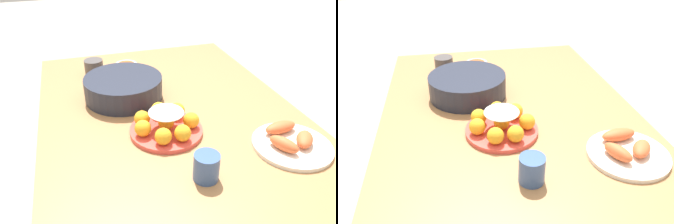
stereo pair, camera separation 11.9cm
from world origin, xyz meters
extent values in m
cylinder|color=#A87547|center=(0.64, -0.44, 0.36)|extent=(0.06, 0.06, 0.72)
cylinder|color=#A87547|center=(0.64, 0.44, 0.36)|extent=(0.06, 0.06, 0.72)
cube|color=#A87547|center=(0.00, 0.00, 0.74)|extent=(1.38, 0.98, 0.03)
cylinder|color=#E04C42|center=(-0.14, 0.06, 0.76)|extent=(0.26, 0.26, 0.02)
sphere|color=#F4A823|center=(-0.05, 0.06, 0.80)|extent=(0.06, 0.06, 0.06)
sphere|color=#F4A823|center=(-0.09, 0.13, 0.80)|extent=(0.06, 0.06, 0.06)
sphere|color=#F4A823|center=(-0.15, 0.14, 0.80)|extent=(0.06, 0.06, 0.06)
sphere|color=#F4A823|center=(-0.22, 0.09, 0.80)|extent=(0.06, 0.06, 0.06)
sphere|color=#F4A823|center=(-0.22, 0.02, 0.80)|extent=(0.06, 0.06, 0.06)
sphere|color=#F4A823|center=(-0.15, -0.03, 0.80)|extent=(0.06, 0.06, 0.06)
sphere|color=#F4A823|center=(-0.07, -0.01, 0.80)|extent=(0.06, 0.06, 0.06)
ellipsoid|color=white|center=(-0.14, 0.06, 0.84)|extent=(0.12, 0.12, 0.02)
sphere|color=#F4A823|center=(-0.14, 0.06, 0.80)|extent=(0.06, 0.06, 0.06)
cylinder|color=#232838|center=(0.16, 0.15, 0.80)|extent=(0.32, 0.32, 0.09)
cylinder|color=brown|center=(0.16, 0.15, 0.84)|extent=(0.26, 0.26, 0.01)
cylinder|color=beige|center=(0.47, 0.08, 0.76)|extent=(0.11, 0.11, 0.02)
cylinder|color=#9E4C1E|center=(0.47, 0.08, 0.77)|extent=(0.09, 0.09, 0.01)
cylinder|color=silver|center=(-0.34, -0.32, 0.76)|extent=(0.26, 0.26, 0.01)
ellipsoid|color=#E06033|center=(-0.27, -0.31, 0.79)|extent=(0.06, 0.12, 0.04)
ellipsoid|color=#E06033|center=(-0.36, -0.27, 0.79)|extent=(0.11, 0.08, 0.04)
ellipsoid|color=#E06033|center=(-0.35, -0.35, 0.79)|extent=(0.10, 0.10, 0.04)
cylinder|color=#38568E|center=(-0.39, 0.01, 0.79)|extent=(0.08, 0.08, 0.08)
cylinder|color=#4C4747|center=(0.43, 0.24, 0.79)|extent=(0.09, 0.09, 0.07)
camera|label=1|loc=(-1.05, 0.33, 1.41)|focal=35.00mm
camera|label=2|loc=(-1.08, 0.21, 1.41)|focal=35.00mm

